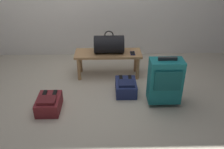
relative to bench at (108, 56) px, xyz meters
name	(u,v)px	position (x,y,z in m)	size (l,w,h in m)	color
ground_plane	(90,101)	(-0.25, -0.72, -0.33)	(6.60, 6.60, 0.00)	#B2A893
bench	(108,56)	(0.00, 0.00, 0.00)	(1.00, 0.36, 0.39)	#A87A4C
duffel_bag_black	(109,44)	(0.01, 0.00, 0.19)	(0.44, 0.26, 0.34)	black
cell_phone	(133,53)	(0.36, -0.05, 0.06)	(0.07, 0.14, 0.01)	#191E4C
suitcase_upright_teal	(165,81)	(0.70, -0.78, 0.01)	(0.40, 0.25, 0.65)	#14666B
backpack_maroon	(49,104)	(-0.74, -0.88, -0.24)	(0.28, 0.38, 0.21)	maroon
backpack_navy	(126,87)	(0.24, -0.52, -0.24)	(0.28, 0.38, 0.21)	navy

